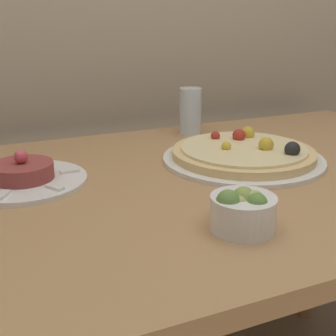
{
  "coord_description": "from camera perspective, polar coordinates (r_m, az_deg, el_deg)",
  "views": [
    {
      "loc": [
        -0.45,
        -0.4,
        1.13
      ],
      "look_at": [
        -0.09,
        0.4,
        0.83
      ],
      "focal_mm": 50.0,
      "sensor_mm": 36.0,
      "label": 1
    }
  ],
  "objects": [
    {
      "name": "dining_table",
      "position": [
        1.04,
        3.73,
        -6.01
      ],
      "size": [
        1.48,
        0.86,
        0.79
      ],
      "color": "#AD7F51",
      "rests_on": "ground_plane"
    },
    {
      "name": "pizza_plate",
      "position": [
        1.11,
        9.23,
        1.7
      ],
      "size": [
        0.38,
        0.38,
        0.06
      ],
      "color": "white",
      "rests_on": "dining_table"
    },
    {
      "name": "tartare_plate",
      "position": [
        1.0,
        -17.28,
        -0.96
      ],
      "size": [
        0.26,
        0.26,
        0.07
      ],
      "color": "white",
      "rests_on": "dining_table"
    },
    {
      "name": "small_bowl",
      "position": [
        0.76,
        9.12,
        -5.08
      ],
      "size": [
        0.11,
        0.11,
        0.07
      ],
      "color": "white",
      "rests_on": "dining_table"
    },
    {
      "name": "drinking_glass",
      "position": [
        1.33,
        2.74,
        6.93
      ],
      "size": [
        0.06,
        0.06,
        0.13
      ],
      "color": "silver",
      "rests_on": "dining_table"
    }
  ]
}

